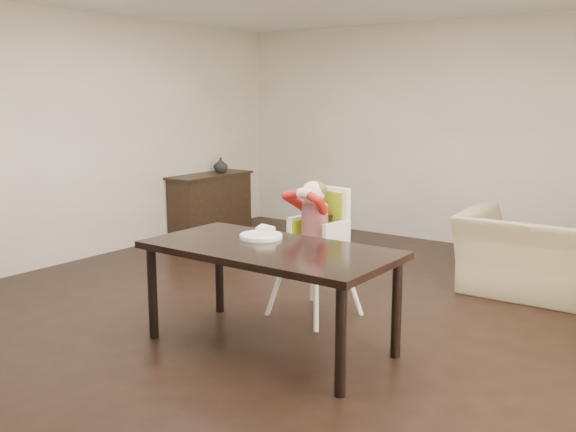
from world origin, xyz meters
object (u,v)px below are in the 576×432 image
(dining_table, at_px, (270,257))
(sideboard, at_px, (211,203))
(armchair, at_px, (528,240))
(high_chair, at_px, (317,221))

(dining_table, bearing_deg, sideboard, 138.65)
(armchair, bearing_deg, sideboard, -5.48)
(armchair, height_order, sideboard, armchair)
(dining_table, distance_m, high_chair, 0.81)
(dining_table, xyz_separation_m, high_chair, (-0.12, 0.79, 0.12))
(armchair, xyz_separation_m, sideboard, (-4.18, 0.27, -0.11))
(high_chair, relative_size, armchair, 0.97)
(dining_table, distance_m, armchair, 2.67)
(dining_table, relative_size, high_chair, 1.60)
(high_chair, bearing_deg, armchair, 61.54)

